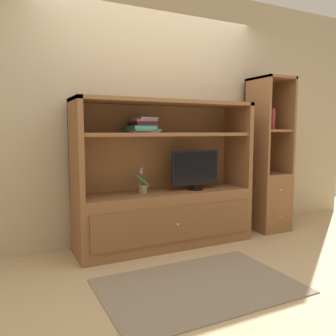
{
  "coord_description": "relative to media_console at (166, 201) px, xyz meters",
  "views": [
    {
      "loc": [
        -1.54,
        -2.78,
        1.2
      ],
      "look_at": [
        0.0,
        0.35,
        0.83
      ],
      "focal_mm": 36.62,
      "sensor_mm": 36.0,
      "label": 1
    }
  ],
  "objects": [
    {
      "name": "tv_monitor",
      "position": [
        0.33,
        -0.06,
        0.33
      ],
      "size": [
        0.56,
        0.17,
        0.42
      ],
      "color": "black",
      "rests_on": "media_console"
    },
    {
      "name": "media_console",
      "position": [
        0.0,
        0.0,
        0.0
      ],
      "size": [
        1.88,
        0.53,
        1.51
      ],
      "color": "brown",
      "rests_on": "ground_plane"
    },
    {
      "name": "upright_book_row",
      "position": [
        1.32,
        -0.01,
        0.88
      ],
      "size": [
        0.17,
        0.17,
        0.27
      ],
      "color": "teal",
      "rests_on": "bookshelf_tall"
    },
    {
      "name": "bookshelf_tall",
      "position": [
        1.39,
        0.0,
        0.14
      ],
      "size": [
        0.42,
        0.46,
        1.84
      ],
      "color": "brown",
      "rests_on": "ground_plane"
    },
    {
      "name": "ground_plane",
      "position": [
        0.0,
        -0.41,
        -0.47
      ],
      "size": [
        8.0,
        8.0,
        0.0
      ],
      "primitive_type": "plane",
      "color": "tan"
    },
    {
      "name": "magazine_stack",
      "position": [
        -0.27,
        -0.01,
        0.79
      ],
      "size": [
        0.31,
        0.36,
        0.15
      ],
      "color": "purple",
      "rests_on": "media_console"
    },
    {
      "name": "potted_plant",
      "position": [
        -0.26,
        -0.01,
        0.17
      ],
      "size": [
        0.12,
        0.1,
        0.26
      ],
      "color": "#8C7251",
      "rests_on": "media_console"
    },
    {
      "name": "painted_rear_wall",
      "position": [
        0.0,
        0.34,
        0.93
      ],
      "size": [
        6.0,
        0.1,
        2.8
      ],
      "primitive_type": "cube",
      "color": "tan",
      "rests_on": "ground_plane"
    },
    {
      "name": "area_rug",
      "position": [
        -0.2,
        -1.01,
        -0.47
      ],
      "size": [
        1.51,
        0.99,
        0.01
      ],
      "primitive_type": "cube",
      "color": "gray",
      "rests_on": "ground_plane"
    }
  ]
}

